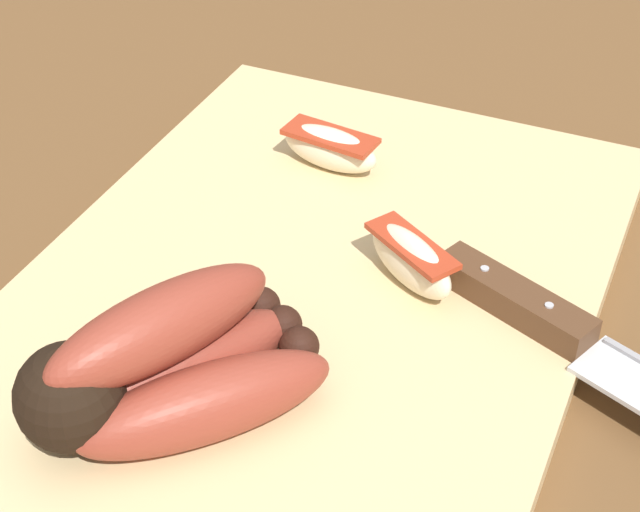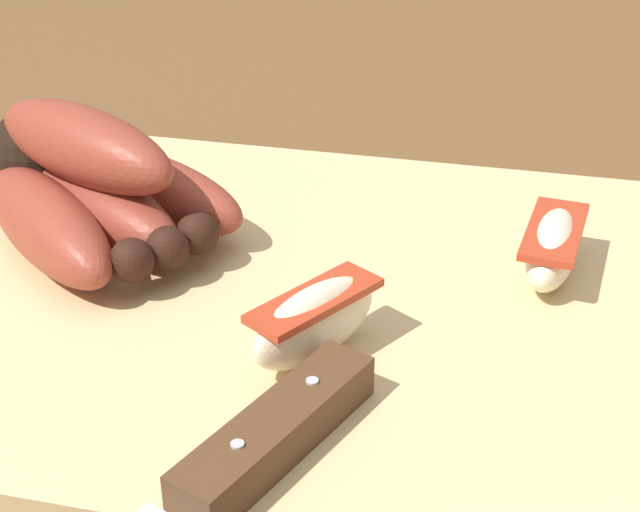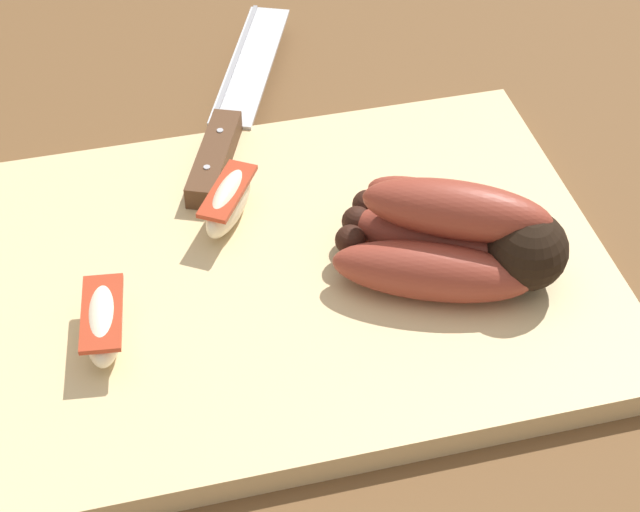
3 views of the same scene
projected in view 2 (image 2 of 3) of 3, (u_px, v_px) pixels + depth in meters
The scene contains 5 objects.
ground_plane at pixel (255, 328), 0.47m from camera, with size 6.00×6.00×0.00m, color brown.
cutting_board at pixel (297, 303), 0.47m from camera, with size 0.46×0.33×0.02m, color #DBBC84.
banana_bunch at pixel (88, 187), 0.50m from camera, with size 0.16×0.15×0.07m.
apple_wedge_near at pixel (552, 247), 0.46m from camera, with size 0.03×0.07×0.03m.
apple_wedge_middle at pixel (315, 320), 0.40m from camera, with size 0.05×0.07×0.03m.
Camera 2 is at (-0.12, 0.37, 0.26)m, focal length 53.59 mm.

